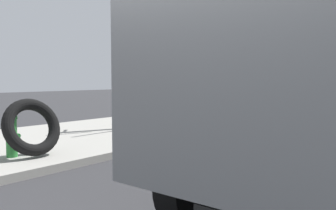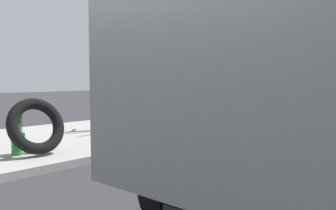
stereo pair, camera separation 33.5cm
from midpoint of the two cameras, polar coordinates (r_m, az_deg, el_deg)
The scene contains 3 objects.
fire_hydrant at distance 7.39m, azimuth -22.01°, elevation -4.00°, with size 0.23×0.53×0.86m.
loose_tire at distance 7.27m, azimuth -19.22°, elevation -3.20°, with size 1.14×1.14×0.22m, color black.
bare_tree at distance 10.97m, azimuth -0.02°, elevation 8.79°, with size 1.35×1.30×5.00m.
Camera 2 is at (-2.32, -1.57, 1.63)m, focal length 37.84 mm.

